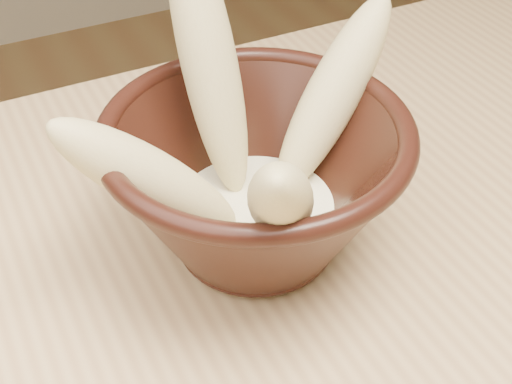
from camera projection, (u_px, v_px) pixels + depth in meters
bowl at (256, 181)px, 0.45m from camera, size 0.19×0.19×0.11m
milk_puddle at (256, 212)px, 0.47m from camera, size 0.11×0.11×0.02m
banana_upright at (209, 60)px, 0.44m from camera, size 0.04×0.10×0.18m
banana_left at (148, 178)px, 0.41m from camera, size 0.13×0.07×0.12m
banana_right at (333, 94)px, 0.47m from camera, size 0.13×0.07×0.13m
banana_front at (281, 202)px, 0.38m from camera, size 0.09×0.12×0.13m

